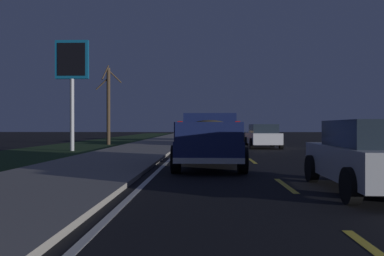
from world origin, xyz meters
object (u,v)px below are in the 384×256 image
(pickup_truck, at_px, (210,139))
(gas_price_sign, at_px, (72,68))
(sedan_red, at_px, (206,134))
(sedan_silver, at_px, (372,156))
(sedan_tan, at_px, (208,133))
(sedan_white, at_px, (263,136))
(bare_tree_far, at_px, (108,104))

(pickup_truck, distance_m, gas_price_sign, 12.49)
(sedan_red, bearing_deg, sedan_silver, -171.02)
(sedan_silver, distance_m, sedan_tan, 29.77)
(sedan_white, distance_m, sedan_tan, 12.29)
(pickup_truck, bearing_deg, sedan_tan, -0.35)
(sedan_white, xyz_separation_m, sedan_red, (4.43, 3.72, 0.00))
(sedan_white, relative_size, gas_price_sign, 0.70)
(gas_price_sign, bearing_deg, bare_tree_far, -1.58)
(sedan_white, distance_m, sedan_red, 5.79)
(sedan_red, height_order, sedan_tan, same)
(pickup_truck, relative_size, sedan_red, 1.24)
(gas_price_sign, bearing_deg, pickup_truck, -139.23)
(gas_price_sign, height_order, bare_tree_far, gas_price_sign)
(sedan_red, height_order, sedan_silver, same)
(gas_price_sign, bearing_deg, sedan_silver, -141.97)
(sedan_red, distance_m, bare_tree_far, 7.80)
(sedan_white, relative_size, sedan_tan, 1.00)
(sedan_tan, bearing_deg, sedan_red, 177.87)
(pickup_truck, distance_m, sedan_tan, 24.33)
(pickup_truck, xyz_separation_m, gas_price_sign, (9.02, 7.78, 3.74))
(gas_price_sign, xyz_separation_m, bare_tree_far, (7.86, -0.22, -1.60))
(sedan_silver, bearing_deg, pickup_truck, 32.81)
(sedan_red, distance_m, gas_price_sign, 11.72)
(sedan_white, bearing_deg, gas_price_sign, 107.19)
(sedan_tan, xyz_separation_m, bare_tree_far, (-7.45, 7.71, 2.33))
(sedan_silver, xyz_separation_m, sedan_tan, (29.59, 3.24, 0.00))
(pickup_truck, bearing_deg, sedan_silver, -147.19)
(sedan_silver, bearing_deg, bare_tree_far, 26.31)
(pickup_truck, xyz_separation_m, sedan_tan, (24.33, -0.15, -0.20))
(sedan_white, relative_size, sedan_silver, 0.99)
(sedan_tan, bearing_deg, sedan_white, -163.70)
(pickup_truck, bearing_deg, bare_tree_far, 24.12)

